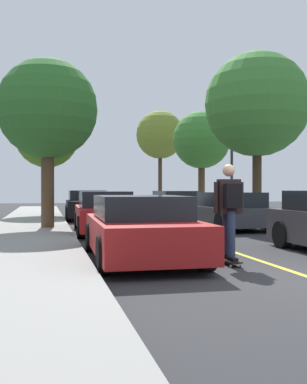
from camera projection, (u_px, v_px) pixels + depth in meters
ground at (306, 276)px, 7.27m from camera, size 80.00×80.00×0.00m
sidewalk_left at (8, 286)px, 6.20m from camera, size 2.58×56.00×0.14m
center_line at (215, 246)px, 11.16m from camera, size 0.12×39.20×0.01m
parked_car_left_nearest at (141, 228)px, 8.96m from camera, size 2.06×4.28×1.27m
parked_car_left_near at (104, 212)px, 14.57m from camera, size 1.95×4.58×1.33m
parked_car_left_far at (87, 205)px, 20.86m from camera, size 1.98×4.26×1.34m
parked_car_right_near at (230, 211)px, 15.95m from camera, size 1.98×4.06×1.29m
parked_car_right_far at (175, 204)px, 22.78m from camera, size 2.02×4.38×1.31m
street_tree_left_nearest at (48, 110)px, 15.01m from camera, size 3.32×3.32×5.59m
street_tree_left_near at (47, 137)px, 22.69m from camera, size 3.13×3.13×5.47m
street_tree_right_nearest at (257, 105)px, 17.77m from camera, size 4.10×4.10×6.65m
street_tree_right_near at (202, 140)px, 24.10m from camera, size 3.06×3.06×5.42m
street_tree_right_far at (160, 135)px, 32.82m from camera, size 3.48×3.48×6.95m
streetlamp at (232, 146)px, 20.14m from camera, size 0.36×0.24×5.55m
skateboard at (229, 260)px, 8.41m from camera, size 0.24×0.85×0.10m
skateboarder at (229, 205)px, 8.37m from camera, size 0.58×0.70×1.76m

